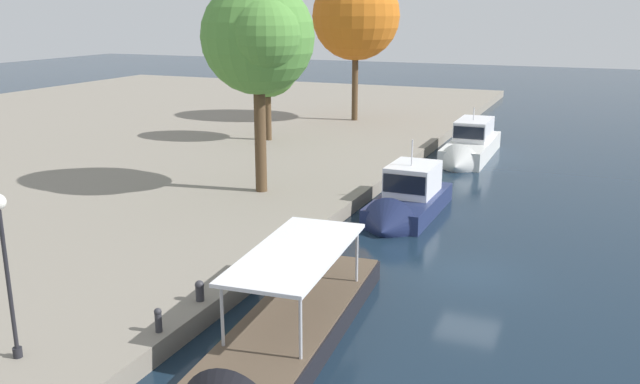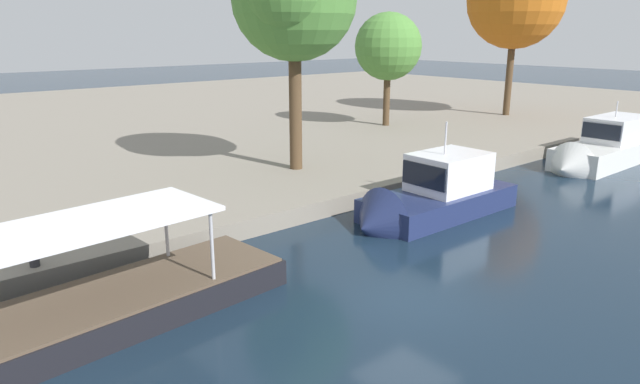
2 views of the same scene
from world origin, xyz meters
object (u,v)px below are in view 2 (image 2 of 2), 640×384
(tour_boat_1, at_px, (49,333))
(motor_yacht_2, at_px, (430,200))
(tree_1, at_px, (386,47))
(mooring_bollard_0, at_px, (33,254))
(motor_yacht_3, at_px, (605,150))
(tree_0, at_px, (518,3))

(tour_boat_1, bearing_deg, motor_yacht_2, 176.88)
(tree_1, bearing_deg, mooring_bollard_0, -156.95)
(motor_yacht_3, bearing_deg, tour_boat_1, -0.18)
(mooring_bollard_0, height_order, tree_0, tree_0)
(tour_boat_1, xyz_separation_m, tree_0, (39.87, 12.15, 9.37))
(tour_boat_1, bearing_deg, motor_yacht_3, 175.52)
(motor_yacht_3, bearing_deg, motor_yacht_2, -1.51)
(motor_yacht_3, bearing_deg, mooring_bollard_0, -6.94)
(tour_boat_1, relative_size, tree_0, 0.94)
(tree_0, xyz_separation_m, tree_1, (-11.77, 3.09, -3.26))
(tour_boat_1, height_order, motor_yacht_2, motor_yacht_2)
(motor_yacht_2, distance_m, mooring_bollard_0, 14.86)
(motor_yacht_2, xyz_separation_m, motor_yacht_3, (15.55, -0.34, 0.09))
(mooring_bollard_0, height_order, tree_1, tree_1)
(mooring_bollard_0, bearing_deg, tree_0, 12.36)
(motor_yacht_3, bearing_deg, tree_1, -80.45)
(motor_yacht_2, relative_size, tree_0, 0.63)
(motor_yacht_2, xyz_separation_m, tree_1, (12.92, 14.85, 5.68))
(tour_boat_1, height_order, tree_1, tree_1)
(tree_0, height_order, tree_1, tree_0)
(tour_boat_1, distance_m, motor_yacht_3, 30.73)
(mooring_bollard_0, relative_size, tree_1, 0.09)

